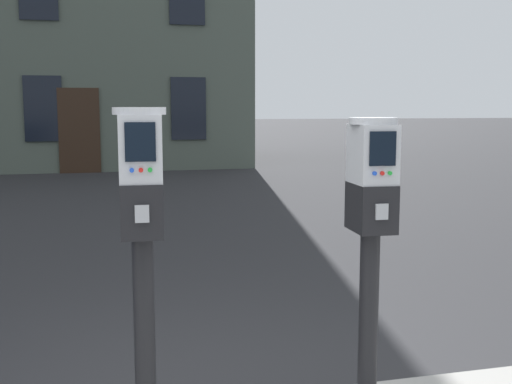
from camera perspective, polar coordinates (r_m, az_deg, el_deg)
The scene contains 2 objects.
parking_meter_near_kerb at distance 2.67m, azimuth -10.22°, elevation -2.53°, with size 0.23×0.26×1.50m.
parking_meter_twin_adjacent at distance 2.93m, azimuth 10.29°, elevation -2.25°, with size 0.23×0.26×1.45m.
Camera 1 is at (-0.30, -2.84, 1.64)m, focal length 44.52 mm.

